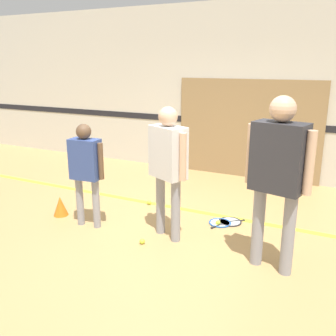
# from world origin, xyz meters

# --- Properties ---
(ground_plane) EXTENTS (16.00, 16.00, 0.00)m
(ground_plane) POSITION_xyz_m (0.00, 0.00, 0.00)
(ground_plane) COLOR tan
(wall_back) EXTENTS (16.00, 0.07, 3.20)m
(wall_back) POSITION_xyz_m (0.00, 2.98, 1.60)
(wall_back) COLOR beige
(wall_back) RESTS_ON ground_plane
(wall_panel) EXTENTS (2.69, 0.05, 1.83)m
(wall_panel) POSITION_xyz_m (0.27, 2.92, 0.92)
(wall_panel) COLOR #93754C
(wall_panel) RESTS_ON ground_plane
(floor_stripe) EXTENTS (14.40, 0.10, 0.01)m
(floor_stripe) POSITION_xyz_m (0.00, 0.85, 0.00)
(floor_stripe) COLOR yellow
(floor_stripe) RESTS_ON ground_plane
(person_instructor) EXTENTS (0.57, 0.42, 1.63)m
(person_instructor) POSITION_xyz_m (0.08, -0.06, 1.01)
(person_instructor) COLOR gray
(person_instructor) RESTS_ON ground_plane
(person_student_left) EXTENTS (0.52, 0.25, 1.38)m
(person_student_left) POSITION_xyz_m (-1.01, -0.24, 0.85)
(person_student_left) COLOR gray
(person_student_left) RESTS_ON ground_plane
(person_student_right) EXTENTS (0.68, 0.39, 1.82)m
(person_student_right) POSITION_xyz_m (1.40, -0.26, 1.13)
(person_student_right) COLOR gray
(person_student_right) RESTS_ON ground_plane
(racket_spare_on_floor) EXTENTS (0.50, 0.46, 0.03)m
(racket_spare_on_floor) POSITION_xyz_m (0.56, 0.61, 0.01)
(racket_spare_on_floor) COLOR blue
(racket_spare_on_floor) RESTS_ON ground_plane
(racket_second_spare) EXTENTS (0.43, 0.54, 0.03)m
(racket_second_spare) POSITION_xyz_m (0.65, 0.69, 0.01)
(racket_second_spare) COLOR #28282D
(racket_second_spare) RESTS_ON ground_plane
(tennis_ball_near_instructor) EXTENTS (0.07, 0.07, 0.07)m
(tennis_ball_near_instructor) POSITION_xyz_m (-0.11, -0.38, 0.03)
(tennis_ball_near_instructor) COLOR #CCE038
(tennis_ball_near_instructor) RESTS_ON ground_plane
(tennis_ball_by_spare_racket) EXTENTS (0.07, 0.07, 0.07)m
(tennis_ball_by_spare_racket) POSITION_xyz_m (0.54, 0.54, 0.03)
(tennis_ball_by_spare_racket) COLOR #CCE038
(tennis_ball_by_spare_racket) RESTS_ON ground_plane
(tennis_ball_stray_left) EXTENTS (0.07, 0.07, 0.07)m
(tennis_ball_stray_left) POSITION_xyz_m (-0.66, 0.79, 0.03)
(tennis_ball_stray_left) COLOR #CCE038
(tennis_ball_stray_left) RESTS_ON ground_plane
(training_cone) EXTENTS (0.21, 0.21, 0.28)m
(training_cone) POSITION_xyz_m (-1.60, -0.13, 0.14)
(training_cone) COLOR orange
(training_cone) RESTS_ON ground_plane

